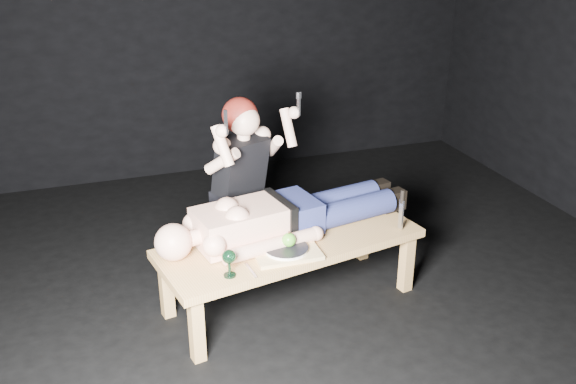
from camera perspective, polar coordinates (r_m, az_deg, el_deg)
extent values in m
plane|color=black|center=(4.12, 1.98, -9.88)|extent=(5.00, 5.00, 0.00)
plane|color=black|center=(5.88, -6.82, 15.98)|extent=(5.00, 0.00, 5.00)
cube|color=tan|center=(4.00, 0.23, -7.18)|extent=(1.71, 0.90, 0.45)
cube|color=tan|center=(3.73, -0.16, -5.45)|extent=(0.39, 0.29, 0.02)
cylinder|color=white|center=(3.72, -0.16, -5.16)|extent=(0.26, 0.26, 0.02)
sphere|color=green|center=(3.71, 0.09, -4.34)|extent=(0.08, 0.08, 0.08)
cube|color=#B2B2B7|center=(3.57, -3.38, -7.07)|extent=(0.03, 0.17, 0.01)
cube|color=#B2B2B7|center=(3.78, 1.98, -5.18)|extent=(0.03, 0.17, 0.01)
cube|color=#B2B2B7|center=(3.82, 1.07, -4.79)|extent=(0.17, 0.08, 0.01)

